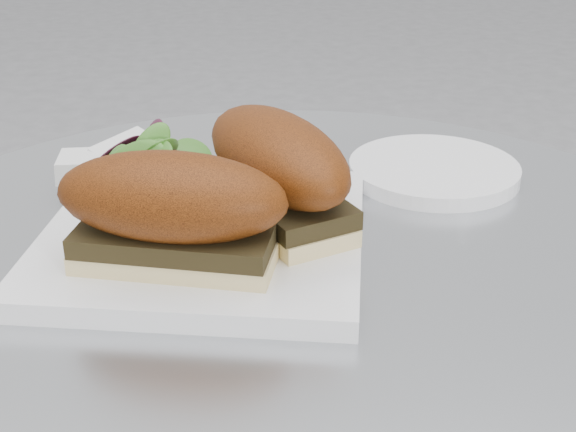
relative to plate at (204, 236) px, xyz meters
name	(u,v)px	position (x,y,z in m)	size (l,w,h in m)	color
plate	(204,236)	(0.00, 0.00, 0.00)	(0.24, 0.24, 0.02)	white
sandwich_left	(172,209)	(-0.02, -0.06, 0.05)	(0.17, 0.11, 0.08)	beige
sandwich_right	(277,166)	(0.06, 0.01, 0.05)	(0.13, 0.19, 0.08)	beige
salad	(158,165)	(-0.03, 0.07, 0.03)	(0.10, 0.10, 0.05)	#407E29
napkin	(131,178)	(-0.06, 0.12, 0.00)	(0.11, 0.11, 0.02)	white
saucer	(434,170)	(0.21, 0.11, 0.00)	(0.15, 0.15, 0.01)	white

